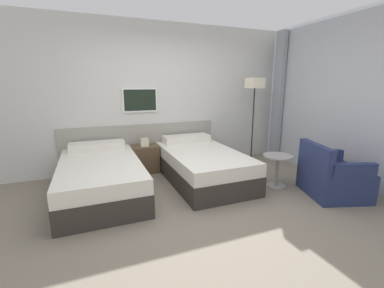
% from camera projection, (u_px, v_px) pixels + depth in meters
% --- Properties ---
extents(ground_plane, '(16.00, 16.00, 0.00)m').
position_uv_depth(ground_plane, '(202.00, 208.00, 3.37)').
color(ground_plane, slate).
extents(wall_headboard, '(10.00, 0.10, 2.70)m').
position_uv_depth(wall_headboard, '(159.00, 100.00, 4.87)').
color(wall_headboard, silver).
rests_on(wall_headboard, ground_plane).
extents(wall_window, '(0.21, 4.47, 2.70)m').
position_uv_depth(wall_window, '(364.00, 101.00, 3.86)').
color(wall_window, white).
rests_on(wall_window, ground_plane).
extents(bed_near_door, '(1.11, 1.97, 0.64)m').
position_uv_depth(bed_near_door, '(101.00, 177.00, 3.75)').
color(bed_near_door, '#332D28').
rests_on(bed_near_door, ground_plane).
extents(bed_near_window, '(1.11, 1.97, 0.64)m').
position_uv_depth(bed_near_window, '(202.00, 165.00, 4.33)').
color(bed_near_window, '#332D28').
rests_on(bed_near_window, ground_plane).
extents(nightstand, '(0.48, 0.34, 0.63)m').
position_uv_depth(nightstand, '(145.00, 158.00, 4.72)').
color(nightstand, brown).
rests_on(nightstand, ground_plane).
extents(floor_lamp, '(0.28, 0.28, 1.71)m').
position_uv_depth(floor_lamp, '(255.00, 90.00, 5.00)').
color(floor_lamp, black).
rests_on(floor_lamp, ground_plane).
extents(side_table, '(0.46, 0.46, 0.51)m').
position_uv_depth(side_table, '(277.00, 165.00, 4.02)').
color(side_table, gray).
rests_on(side_table, ground_plane).
extents(armchair, '(0.94, 0.98, 0.77)m').
position_uv_depth(armchair, '(332.00, 178.00, 3.72)').
color(armchair, navy).
rests_on(armchair, ground_plane).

